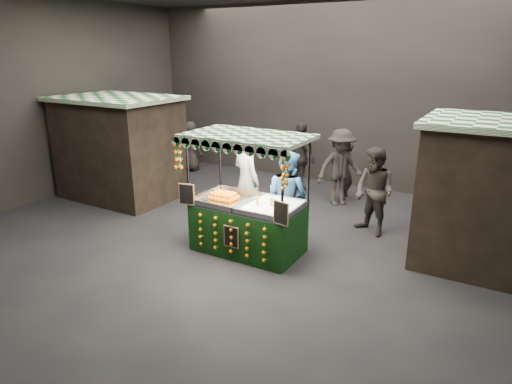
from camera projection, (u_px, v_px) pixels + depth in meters
The scene contains 13 objects.
ground at pixel (246, 244), 8.86m from camera, with size 12.00×12.00×0.00m, color black.
market_hall at pixel (244, 69), 7.82m from camera, with size 12.10×10.10×5.05m.
neighbour_stall_left at pixel (120, 147), 11.40m from camera, with size 3.00×2.20×2.60m.
neighbour_stall_right at pixel (510, 197), 7.57m from camera, with size 3.00×2.20×2.60m.
juice_stall at pixel (248, 217), 8.33m from camera, with size 2.34×1.38×2.27m.
vendor_grey at pixel (246, 181), 9.38m from camera, with size 0.90×0.76×2.09m.
vendor_blue at pixel (287, 197), 8.75m from camera, with size 1.04×0.88×1.87m.
shopper_0 at pixel (162, 155), 12.48m from camera, with size 0.67×0.47×1.73m.
shopper_1 at pixel (374, 192), 9.09m from camera, with size 1.12×1.03×1.84m.
shopper_2 at pixel (301, 157), 11.95m from camera, with size 1.19×0.92×1.88m.
shopper_3 at pixel (340, 167), 10.87m from camera, with size 1.35×1.38×1.90m.
shopper_4 at pixel (191, 146), 14.06m from camera, with size 0.81×0.56×1.57m.
shopper_6 at pixel (345, 171), 11.34m from camera, with size 0.47×0.62×1.51m.
Camera 1 is at (4.28, -6.90, 3.70)m, focal length 31.09 mm.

